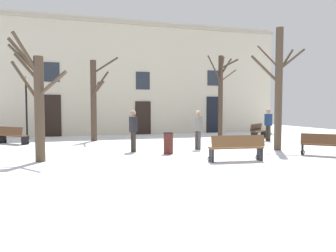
% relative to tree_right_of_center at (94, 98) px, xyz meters
% --- Properties ---
extents(ground_plane, '(32.60, 32.60, 0.00)m').
position_rel_tree_right_of_center_xyz_m(ground_plane, '(3.27, -4.60, -2.32)').
color(ground_plane, white).
extents(building_facade, '(20.37, 0.60, 7.65)m').
position_rel_tree_right_of_center_xyz_m(building_facade, '(3.28, 3.67, 1.57)').
color(building_facade, beige).
rests_on(building_facade, ground).
extents(tree_right_of_center, '(1.51, 2.41, 4.60)m').
position_rel_tree_right_of_center_xyz_m(tree_right_of_center, '(0.00, 0.00, 0.00)').
color(tree_right_of_center, '#423326').
rests_on(tree_right_of_center, ground).
extents(tree_foreground, '(2.32, 1.50, 5.20)m').
position_rel_tree_right_of_center_xyz_m(tree_foreground, '(7.26, -6.10, 0.41)').
color(tree_foreground, '#4C3D2D').
rests_on(tree_foreground, ground).
extents(tree_near_facade, '(1.93, 1.44, 4.27)m').
position_rel_tree_right_of_center_xyz_m(tree_near_facade, '(-2.33, -6.34, -0.23)').
color(tree_near_facade, '#4C3D2D').
rests_on(tree_near_facade, ground).
extents(tree_left_of_center, '(2.62, 1.88, 4.97)m').
position_rel_tree_right_of_center_xyz_m(tree_left_of_center, '(7.60, 0.08, 0.40)').
color(tree_left_of_center, '#423326').
rests_on(tree_left_of_center, ground).
extents(streetlamp, '(0.30, 0.30, 3.59)m').
position_rel_tree_right_of_center_xyz_m(streetlamp, '(-3.64, 1.88, -0.11)').
color(streetlamp, black).
rests_on(streetlamp, ground).
extents(litter_bin, '(0.41, 0.41, 0.85)m').
position_rel_tree_right_of_center_xyz_m(litter_bin, '(2.41, -5.87, -1.89)').
color(litter_bin, '#4C1E19').
rests_on(litter_bin, ground).
extents(bench_by_litter_bin, '(1.94, 0.63, 0.91)m').
position_rel_tree_right_of_center_xyz_m(bench_by_litter_bin, '(4.12, -8.24, -1.83)').
color(bench_by_litter_bin, brown).
rests_on(bench_by_litter_bin, ground).
extents(bench_back_to_back_left, '(1.52, 1.49, 0.85)m').
position_rel_tree_right_of_center_xyz_m(bench_back_to_back_left, '(7.89, -8.15, -1.87)').
color(bench_back_to_back_left, '#51331E').
rests_on(bench_back_to_back_left, ground).
extents(bench_back_to_back_right, '(1.70, 1.49, 0.89)m').
position_rel_tree_right_of_center_xyz_m(bench_back_to_back_right, '(9.20, -1.59, -1.85)').
color(bench_back_to_back_right, '#3D2819').
rests_on(bench_back_to_back_right, ground).
extents(bench_near_center_tree, '(1.61, 1.58, 0.88)m').
position_rel_tree_right_of_center_xyz_m(bench_near_center_tree, '(-4.06, -0.34, -1.87)').
color(bench_near_center_tree, '#51331E').
rests_on(bench_near_center_tree, ground).
extents(person_strolling, '(0.27, 0.41, 1.74)m').
position_rel_tree_right_of_center_xyz_m(person_strolling, '(9.08, -2.73, -1.34)').
color(person_strolling, '#2D271E').
rests_on(person_strolling, ground).
extents(person_by_shop_door, '(0.30, 0.42, 1.71)m').
position_rel_tree_right_of_center_xyz_m(person_by_shop_door, '(1.19, -4.94, -1.36)').
color(person_by_shop_door, '#2D271E').
rests_on(person_by_shop_door, ground).
extents(person_near_bench, '(0.33, 0.43, 1.71)m').
position_rel_tree_right_of_center_xyz_m(person_near_bench, '(4.02, -4.99, -1.37)').
color(person_near_bench, '#403D3A').
rests_on(person_near_bench, ground).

